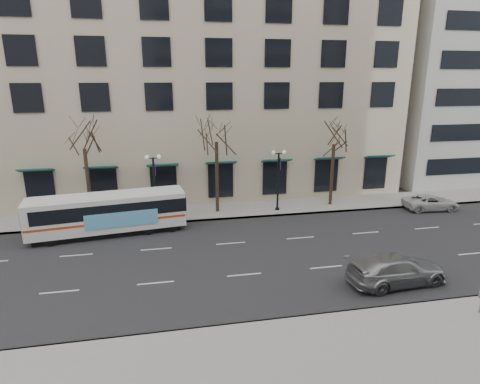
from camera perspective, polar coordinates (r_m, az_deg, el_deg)
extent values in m
plane|color=black|center=(25.54, -0.45, -9.32)|extent=(160.00, 160.00, 0.00)
cube|color=gray|center=(34.74, 4.95, -2.22)|extent=(80.00, 4.00, 0.15)
cube|color=#B8A48D|center=(43.74, -8.50, 17.31)|extent=(40.00, 20.00, 24.00)
cube|color=#999993|center=(57.10, 30.60, 20.61)|extent=(25.00, 20.00, 35.00)
cylinder|color=black|center=(33.02, -20.74, 0.85)|extent=(0.28, 0.28, 5.74)
cylinder|color=black|center=(32.75, -3.29, 1.96)|extent=(0.28, 0.28, 5.95)
cylinder|color=black|center=(35.51, 12.93, 2.29)|extent=(0.28, 0.28, 5.46)
cylinder|color=black|center=(32.03, -12.02, 0.42)|extent=(0.16, 0.16, 5.00)
cylinder|color=black|center=(32.73, -11.78, -3.54)|extent=(0.36, 0.36, 0.30)
cube|color=black|center=(31.47, -12.28, 4.72)|extent=(0.90, 0.06, 0.06)
sphere|color=silver|center=(31.46, -13.11, 4.85)|extent=(0.32, 0.32, 0.32)
sphere|color=silver|center=(31.44, -11.47, 4.94)|extent=(0.32, 0.32, 0.32)
cube|color=#401A61|center=(31.64, -11.97, 3.22)|extent=(0.04, 0.45, 1.00)
cylinder|color=black|center=(33.32, 5.42, 1.32)|extent=(0.16, 0.16, 5.00)
cylinder|color=black|center=(33.99, 5.31, -2.51)|extent=(0.36, 0.36, 0.30)
cube|color=black|center=(32.78, 5.53, 5.46)|extent=(0.90, 0.06, 0.06)
sphere|color=silver|center=(32.64, 4.78, 5.61)|extent=(0.32, 0.32, 0.32)
sphere|color=silver|center=(32.89, 6.29, 5.65)|extent=(0.32, 0.32, 0.32)
cube|color=#401A61|center=(32.98, 5.69, 4.02)|extent=(0.04, 0.45, 1.00)
cube|color=white|center=(30.17, -18.29, -2.73)|extent=(11.03, 3.73, 2.48)
cube|color=black|center=(30.63, -18.06, -5.21)|extent=(10.13, 3.34, 0.41)
cube|color=black|center=(30.05, -17.84, -2.00)|extent=(10.60, 3.71, 0.99)
cube|color=#C13C12|center=(30.31, -18.22, -3.50)|extent=(10.92, 3.75, 0.16)
cube|color=#5CB1E1|center=(29.12, -16.44, -3.77)|extent=(4.92, 0.70, 1.08)
cube|color=white|center=(29.80, -18.50, -0.43)|extent=(10.46, 3.43, 0.07)
cylinder|color=black|center=(29.88, -25.35, -6.14)|extent=(0.93, 0.37, 0.90)
cylinder|color=black|center=(31.81, -24.96, -4.77)|extent=(0.93, 0.37, 0.90)
cylinder|color=black|center=(29.68, -12.83, -5.07)|extent=(0.93, 0.37, 0.90)
cylinder|color=black|center=(31.62, -13.23, -3.76)|extent=(0.93, 0.37, 0.90)
cylinder|color=black|center=(29.85, -9.73, -4.76)|extent=(0.93, 0.37, 0.90)
cylinder|color=black|center=(31.78, -10.32, -3.48)|extent=(0.93, 0.37, 0.90)
imported|color=#94979B|center=(23.93, 21.39, -10.22)|extent=(5.74, 2.71, 1.62)
imported|color=#BCBCBC|center=(37.87, 25.49, -1.33)|extent=(4.74, 2.51, 1.27)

